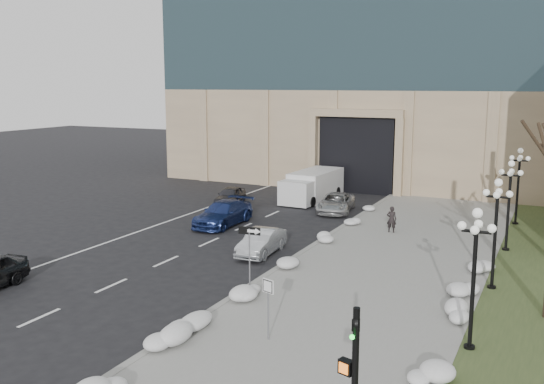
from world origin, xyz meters
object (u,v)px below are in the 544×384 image
(car_b, at_px, (261,242))
(one_way_sign, at_px, (253,238))
(pedestrian, at_px, (392,219))
(keep_sign, at_px, (268,296))
(lamppost_c, at_px, (510,193))
(car_d, at_px, (336,203))
(lamppost_d, at_px, (519,176))
(lamppost_a, at_px, (475,260))
(car_c, at_px, (223,213))
(box_truck, at_px, (312,186))
(car_e, at_px, (230,196))
(lamppost_b, at_px, (496,219))

(car_b, bearing_deg, one_way_sign, -70.97)
(pedestrian, distance_m, one_way_sign, 12.33)
(keep_sign, height_order, lamppost_c, lamppost_c)
(car_d, bearing_deg, car_b, -99.12)
(lamppost_d, bearing_deg, car_d, -174.72)
(lamppost_a, bearing_deg, car_c, 143.72)
(box_truck, distance_m, lamppost_d, 14.54)
(car_d, relative_size, lamppost_a, 0.95)
(car_c, relative_size, keep_sign, 2.26)
(car_e, bearing_deg, car_d, -4.66)
(pedestrian, relative_size, lamppost_d, 0.32)
(keep_sign, bearing_deg, car_e, 141.25)
(box_truck, bearing_deg, car_d, -44.10)
(car_c, distance_m, pedestrian, 10.11)
(car_b, relative_size, keep_sign, 1.75)
(car_c, bearing_deg, one_way_sign, -53.85)
(keep_sign, relative_size, lamppost_d, 0.47)
(box_truck, xyz_separation_m, lamppost_d, (14.24, -2.16, 2.04))
(car_c, distance_m, lamppost_a, 20.16)
(car_e, xyz_separation_m, box_truck, (4.70, 4.02, 0.40))
(car_b, relative_size, car_e, 1.04)
(one_way_sign, bearing_deg, car_b, 107.86)
(one_way_sign, bearing_deg, box_truck, 99.77)
(car_d, xyz_separation_m, car_e, (-7.71, -0.82, 0.01))
(car_c, bearing_deg, lamppost_c, 4.00)
(car_d, distance_m, lamppost_c, 12.72)
(keep_sign, bearing_deg, car_b, 136.47)
(box_truck, relative_size, lamppost_b, 1.43)
(car_b, xyz_separation_m, box_truck, (-3.07, 14.50, 0.40))
(pedestrian, height_order, lamppost_d, lamppost_d)
(box_truck, relative_size, lamppost_d, 1.43)
(pedestrian, height_order, keep_sign, keep_sign)
(car_b, bearing_deg, keep_sign, -66.11)
(lamppost_a, relative_size, lamppost_d, 1.00)
(one_way_sign, relative_size, lamppost_c, 0.57)
(car_c, height_order, pedestrian, pedestrian)
(keep_sign, bearing_deg, lamppost_a, 38.61)
(car_b, bearing_deg, lamppost_b, -7.38)
(lamppost_a, relative_size, lamppost_b, 1.00)
(lamppost_d, bearing_deg, car_b, -132.13)
(lamppost_d, bearing_deg, pedestrian, -139.21)
(keep_sign, bearing_deg, pedestrian, 108.92)
(keep_sign, bearing_deg, box_truck, 127.20)
(lamppost_a, relative_size, lamppost_c, 1.00)
(car_c, distance_m, lamppost_b, 17.16)
(lamppost_c, bearing_deg, lamppost_a, -90.00)
(pedestrian, xyz_separation_m, one_way_sign, (-2.75, -11.94, 1.37))
(one_way_sign, relative_size, lamppost_d, 0.57)
(car_c, xyz_separation_m, box_truck, (1.90, 9.81, 0.31))
(car_c, xyz_separation_m, pedestrian, (9.86, 2.23, 0.15))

